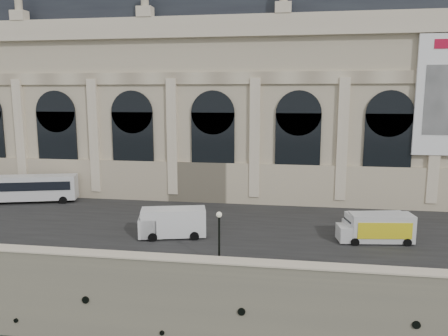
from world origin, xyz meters
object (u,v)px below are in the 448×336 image
object	(u,v)px
van_b	(169,223)
box_truck	(377,228)
van_c	(372,226)
lamp_right	(219,240)
bus_left	(28,188)

from	to	relation	value
van_b	box_truck	distance (m)	18.75
van_c	box_truck	size ratio (longest dim) A/B	0.86
van_b	box_truck	world-z (taller)	van_b
van_b	box_truck	bearing A→B (deg)	4.45
van_b	lamp_right	distance (m)	8.45
bus_left	van_b	world-z (taller)	bus_left
box_truck	lamp_right	xyz separation A→B (m)	(-13.00, -7.65, 0.85)
bus_left	van_b	xyz separation A→B (m)	(20.62, -10.08, -0.50)
box_truck	bus_left	bearing A→B (deg)	167.63
van_b	van_c	size ratio (longest dim) A/B	1.12
box_truck	lamp_right	distance (m)	15.11
van_b	bus_left	bearing A→B (deg)	153.96
box_truck	van_c	bearing A→B (deg)	109.13
van_c	lamp_right	size ratio (longest dim) A/B	1.33
van_c	box_truck	bearing A→B (deg)	-70.87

